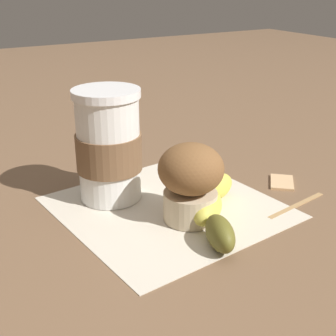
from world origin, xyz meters
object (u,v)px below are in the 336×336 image
(banana, at_px, (214,208))
(sugar_packet, at_px, (282,181))
(muffin, at_px, (191,180))
(coffee_cup, at_px, (109,147))

(banana, relative_size, sugar_packet, 3.08)
(muffin, relative_size, sugar_packet, 1.94)
(coffee_cup, relative_size, banana, 0.96)
(coffee_cup, distance_m, banana, 0.16)
(coffee_cup, bearing_deg, muffin, -60.43)
(muffin, bearing_deg, banana, -41.42)
(coffee_cup, xyz_separation_m, banana, (0.08, -0.12, -0.05))
(muffin, bearing_deg, coffee_cup, 119.57)
(coffee_cup, xyz_separation_m, muffin, (0.06, -0.10, -0.02))
(sugar_packet, bearing_deg, muffin, -172.40)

